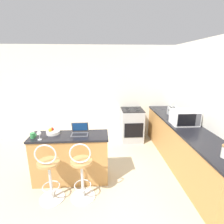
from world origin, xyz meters
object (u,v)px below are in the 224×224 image
mug_blue (174,108)px  fruit_bowl (53,132)px  bar_stool_far (82,173)px  laptop (80,131)px  wine_glass_short (39,134)px  microwave (185,117)px  bar_stool_near (49,174)px  mug_green (33,135)px  toaster (173,111)px  stove_range (132,125)px

mug_blue → fruit_bowl: bearing=-152.5°
bar_stool_far → mug_blue: bar_stool_far is taller
laptop → fruit_bowl: bearing=175.7°
laptop → wine_glass_short: (-0.64, -0.21, 0.06)m
microwave → wine_glass_short: size_ratio=3.46×
bar_stool_near → bar_stool_far: bearing=0.0°
microwave → wine_glass_short: bearing=-168.1°
bar_stool_near → microwave: 2.76m
laptop → mug_blue: 2.81m
bar_stool_near → laptop: laptop is taller
microwave → wine_glass_short: microwave is taller
fruit_bowl → mug_blue: 3.21m
laptop → microwave: size_ratio=0.58×
bar_stool_far → mug_green: size_ratio=10.25×
laptop → mug_blue: (2.36, 1.52, -0.01)m
bar_stool_far → mug_blue: bearing=42.0°
toaster → stove_range: bearing=145.5°
toaster → fruit_bowl: (-2.61, -0.98, -0.06)m
mug_blue → mug_green: bearing=-152.3°
laptop → toaster: (2.12, 1.01, 0.04)m
microwave → toaster: microwave is taller
fruit_bowl → toaster: bearing=20.5°
stove_range → fruit_bowl: 2.40m
laptop → mug_green: size_ratio=3.02×
bar_stool_far → wine_glass_short: (-0.71, 0.34, 0.54)m
stove_range → fruit_bowl: bearing=-137.5°
mug_green → microwave: bearing=9.8°
wine_glass_short → mug_blue: wine_glass_short is taller
wine_glass_short → fruit_bowl: 0.30m
bar_stool_near → bar_stool_far: same height
laptop → microwave: (2.10, 0.37, 0.10)m
microwave → wine_glass_short: 2.81m
microwave → mug_green: size_ratio=5.20×
bar_stool_near → mug_blue: (2.80, 2.06, 0.47)m
bar_stool_far → fruit_bowl: size_ratio=4.22×
bar_stool_near → laptop: size_ratio=3.39×
laptop → mug_blue: laptop is taller
bar_stool_far → fruit_bowl: bearing=133.7°
stove_range → mug_green: size_ratio=9.22×
microwave → bar_stool_near: bearing=-160.1°
bar_stool_near → bar_stool_far: 0.50m
mug_green → fruit_bowl: size_ratio=0.41×
microwave → fruit_bowl: bearing=-172.7°
bar_stool_near → stove_range: 2.74m
bar_stool_far → microwave: microwave is taller
microwave → toaster: 0.65m
wine_glass_short → toaster: bearing=23.9°
microwave → bar_stool_far: bearing=-155.8°
toaster → mug_blue: 0.56m
stove_range → mug_green: bearing=-139.1°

